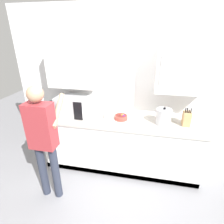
{
  "coord_description": "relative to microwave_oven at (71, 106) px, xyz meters",
  "views": [
    {
      "loc": [
        0.37,
        -1.73,
        2.23
      ],
      "look_at": [
        -0.15,
        0.84,
        1.07
      ],
      "focal_mm": 28.45,
      "sensor_mm": 36.0,
      "label": 1
    }
  ],
  "objects": [
    {
      "name": "counter_unit",
      "position": [
        0.9,
        -0.04,
        -0.63
      ],
      "size": [
        2.63,
        0.7,
        0.92
      ],
      "color": "white",
      "rests_on": "ground_plane"
    },
    {
      "name": "ground_plane",
      "position": [
        0.9,
        -0.93,
        -1.09
      ],
      "size": [
        9.83,
        9.83,
        0.0
      ],
      "primitive_type": "plane",
      "color": "gray"
    },
    {
      "name": "microwave_oven",
      "position": [
        0.0,
        0.0,
        0.0
      ],
      "size": [
        0.63,
        0.77,
        0.33
      ],
      "color": "#B7BABF",
      "rests_on": "counter_unit"
    },
    {
      "name": "stock_pot",
      "position": [
        1.56,
        -0.05,
        -0.04
      ],
      "size": [
        0.33,
        0.24,
        0.28
      ],
      "color": "#B7BABF",
      "rests_on": "counter_unit"
    },
    {
      "name": "fruit_bowl",
      "position": [
        0.89,
        -0.01,
        -0.12
      ],
      "size": [
        0.22,
        0.22,
        0.09
      ],
      "color": "#AD3D33",
      "rests_on": "counter_unit"
    },
    {
      "name": "back_wall_tiled",
      "position": [
        0.9,
        0.3,
        0.36
      ],
      "size": [
        4.04,
        0.44,
        2.69
      ],
      "color": "white",
      "rests_on": "ground_plane"
    },
    {
      "name": "thermos_flask",
      "position": [
        0.64,
        -0.03,
        -0.01
      ],
      "size": [
        0.08,
        0.08,
        0.31
      ],
      "color": "#B7BABF",
      "rests_on": "counter_unit"
    },
    {
      "name": "knife_block",
      "position": [
        1.91,
        -0.02,
        -0.05
      ],
      "size": [
        0.11,
        0.15,
        0.3
      ],
      "color": "tan",
      "rests_on": "counter_unit"
    },
    {
      "name": "person_figure",
      "position": [
        -0.0,
        -0.89,
        -0.08
      ],
      "size": [
        0.44,
        0.66,
        1.69
      ],
      "color": "#282D3D",
      "rests_on": "ground_plane"
    }
  ]
}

